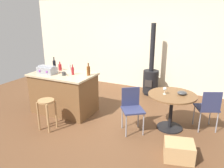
% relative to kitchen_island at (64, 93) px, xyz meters
% --- Properties ---
extents(ground_plane, '(8.80, 8.80, 0.00)m').
position_rel_kitchen_island_xyz_m(ground_plane, '(1.18, 0.03, -0.47)').
color(ground_plane, brown).
extents(back_wall, '(8.00, 0.10, 2.70)m').
position_rel_kitchen_island_xyz_m(back_wall, '(1.18, 2.57, 0.88)').
color(back_wall, beige).
rests_on(back_wall, ground_plane).
extents(kitchen_island, '(1.46, 0.88, 0.94)m').
position_rel_kitchen_island_xyz_m(kitchen_island, '(0.00, 0.00, 0.00)').
color(kitchen_island, brown).
rests_on(kitchen_island, ground_plane).
extents(wooden_stool, '(0.32, 0.32, 0.63)m').
position_rel_kitchen_island_xyz_m(wooden_stool, '(0.21, -0.84, -0.01)').
color(wooden_stool, '#A37A4C').
rests_on(wooden_stool, ground_plane).
extents(dining_table, '(0.94, 0.94, 0.74)m').
position_rel_kitchen_island_xyz_m(dining_table, '(2.45, 0.25, 0.09)').
color(dining_table, black).
rests_on(dining_table, ground_plane).
extents(folding_chair_near, '(0.53, 0.53, 0.86)m').
position_rel_kitchen_island_xyz_m(folding_chair_near, '(3.12, 0.47, 0.03)').
color(folding_chair_near, navy).
rests_on(folding_chair_near, ground_plane).
extents(folding_chair_far, '(0.56, 0.56, 0.87)m').
position_rel_kitchen_island_xyz_m(folding_chair_far, '(1.76, -0.16, 0.04)').
color(folding_chair_far, navy).
rests_on(folding_chair_far, ground_plane).
extents(wood_stove, '(0.44, 0.45, 2.01)m').
position_rel_kitchen_island_xyz_m(wood_stove, '(1.52, 2.03, 0.03)').
color(wood_stove, black).
rests_on(wood_stove, ground_plane).
extents(toolbox, '(0.41, 0.26, 0.18)m').
position_rel_kitchen_island_xyz_m(toolbox, '(-0.32, -0.15, 0.55)').
color(toolbox, gray).
rests_on(toolbox, kitchen_island).
extents(bottle_0, '(0.07, 0.07, 0.31)m').
position_rel_kitchen_island_xyz_m(bottle_0, '(-0.42, 0.23, 0.59)').
color(bottle_0, black).
rests_on(bottle_0, kitchen_island).
extents(bottle_1, '(0.08, 0.08, 0.21)m').
position_rel_kitchen_island_xyz_m(bottle_1, '(-0.24, 0.22, 0.55)').
color(bottle_1, maroon).
rests_on(bottle_1, kitchen_island).
extents(bottle_2, '(0.06, 0.06, 0.19)m').
position_rel_kitchen_island_xyz_m(bottle_2, '(-0.04, 0.33, 0.54)').
color(bottle_2, '#B7B2AD').
rests_on(bottle_2, kitchen_island).
extents(bottle_3, '(0.06, 0.06, 0.23)m').
position_rel_kitchen_island_xyz_m(bottle_3, '(0.26, 0.03, 0.56)').
color(bottle_3, maroon).
rests_on(bottle_3, kitchen_island).
extents(bottle_4, '(0.08, 0.08, 0.28)m').
position_rel_kitchen_island_xyz_m(bottle_4, '(0.61, 0.13, 0.58)').
color(bottle_4, '#603314').
rests_on(bottle_4, kitchen_island).
extents(cup_0, '(0.11, 0.07, 0.09)m').
position_rel_kitchen_island_xyz_m(cup_0, '(-0.57, 0.05, 0.51)').
color(cup_0, white).
rests_on(cup_0, kitchen_island).
extents(cup_1, '(0.12, 0.08, 0.08)m').
position_rel_kitchen_island_xyz_m(cup_1, '(0.12, -0.12, 0.51)').
color(cup_1, '#383838').
rests_on(cup_1, kitchen_island).
extents(wine_glass, '(0.07, 0.07, 0.14)m').
position_rel_kitchen_island_xyz_m(wine_glass, '(2.30, 0.19, 0.37)').
color(wine_glass, silver).
rests_on(wine_glass, dining_table).
extents(serving_bowl, '(0.18, 0.18, 0.07)m').
position_rel_kitchen_island_xyz_m(serving_bowl, '(2.62, 0.32, 0.30)').
color(serving_bowl, '#383838').
rests_on(serving_bowl, dining_table).
extents(cardboard_box, '(0.54, 0.48, 0.30)m').
position_rel_kitchen_island_xyz_m(cardboard_box, '(2.78, -0.71, -0.32)').
color(cardboard_box, tan).
rests_on(cardboard_box, ground_plane).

